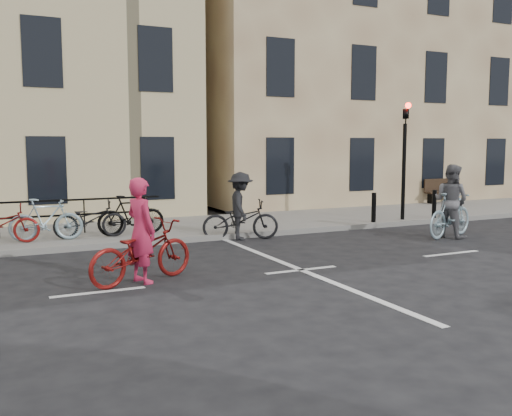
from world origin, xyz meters
name	(u,v)px	position (x,y,z in m)	size (l,w,h in m)	color
ground	(301,270)	(0.00, 0.00, 0.00)	(120.00, 120.00, 0.00)	black
sidewalk	(57,237)	(-4.00, 6.00, 0.07)	(46.00, 4.00, 0.15)	slate
building_east	(330,65)	(9.00, 13.00, 6.15)	(14.00, 10.00, 12.00)	#A28461
traffic_light	(405,146)	(6.20, 4.34, 2.45)	(0.18, 0.30, 3.90)	black
bollard_east	(374,207)	(5.00, 4.25, 0.60)	(0.14, 0.14, 0.90)	black
bollard_west	(434,204)	(7.40, 4.25, 0.60)	(0.14, 0.14, 0.90)	black
bench	(441,190)	(11.00, 7.73, 0.67)	(1.60, 0.41, 0.97)	black
parked_bikes	(21,222)	(-4.92, 5.04, 0.65)	(7.25, 1.23, 1.05)	black
cyclist_pink	(141,246)	(-3.14, 0.39, 0.67)	(2.29, 1.46, 1.93)	maroon
cyclist_grey	(451,208)	(5.69, 1.78, 0.80)	(2.13, 1.14, 1.98)	#8CAAB8
cyclist_dark	(240,213)	(0.40, 3.90, 0.71)	(2.13, 1.30, 1.79)	black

